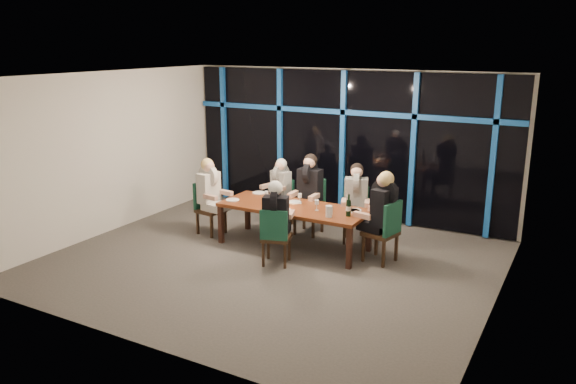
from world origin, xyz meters
name	(u,v)px	position (x,y,z in m)	size (l,w,h in m)	color
room	(269,140)	(0.00, 0.00, 2.02)	(7.04, 7.00, 3.02)	#534E49
window_wall	(344,142)	(0.01, 2.93, 1.55)	(6.86, 0.43, 2.94)	black
dining_table	(294,210)	(0.00, 0.80, 0.68)	(2.60, 1.00, 0.75)	brown
chair_far_left	(282,199)	(-0.82, 1.87, 0.50)	(0.51, 0.51, 0.90)	#311D10
chair_far_mid	(311,203)	(-0.09, 1.67, 0.58)	(0.48, 0.48, 1.04)	#311D10
chair_far_right	(356,211)	(0.81, 1.66, 0.55)	(0.58, 0.58, 0.98)	#311D10
chair_end_left	(208,205)	(-1.78, 0.70, 0.55)	(0.52, 0.52, 0.98)	#311D10
chair_end_right	(386,229)	(1.65, 0.87, 0.58)	(0.58, 0.58, 1.04)	#311D10
chair_near_mid	(275,234)	(0.15, -0.09, 0.53)	(0.56, 0.56, 0.96)	#311D10
diner_far_left	(280,182)	(-0.84, 1.79, 0.86)	(0.52, 0.61, 0.88)	black
diner_far_mid	(309,183)	(-0.09, 1.58, 0.99)	(0.51, 0.64, 1.01)	black
diner_far_right	(356,192)	(0.84, 1.58, 0.94)	(0.59, 0.67, 0.96)	black
diner_end_left	(210,185)	(-1.70, 0.69, 0.94)	(0.65, 0.53, 0.96)	silver
diner_end_right	(382,203)	(1.57, 0.89, 1.00)	(0.70, 0.58, 1.02)	black
diner_near_mid	(276,210)	(0.12, -0.01, 0.92)	(0.56, 0.65, 0.93)	black
plate_far_left	(259,193)	(-0.98, 1.25, 0.76)	(0.24, 0.24, 0.01)	white
plate_far_mid	(295,202)	(-0.09, 1.01, 0.76)	(0.24, 0.24, 0.01)	white
plate_far_right	(354,210)	(1.03, 1.05, 0.76)	(0.24, 0.24, 0.01)	white
plate_end_left	(233,200)	(-1.14, 0.60, 0.76)	(0.24, 0.24, 0.01)	white
plate_end_right	(353,211)	(1.02, 1.02, 0.76)	(0.24, 0.24, 0.01)	white
plate_near_mid	(284,209)	(-0.04, 0.52, 0.76)	(0.24, 0.24, 0.01)	white
wine_bottle	(349,208)	(1.06, 0.72, 0.89)	(0.08, 0.08, 0.37)	black
water_pitcher	(329,211)	(0.80, 0.52, 0.85)	(0.12, 0.10, 0.19)	silver
tea_light	(285,207)	(-0.09, 0.64, 0.77)	(0.05, 0.05, 0.03)	#F69649
wine_glass_a	(278,199)	(-0.22, 0.64, 0.89)	(0.08, 0.08, 0.20)	silver
wine_glass_b	(300,196)	(0.02, 1.00, 0.88)	(0.07, 0.07, 0.18)	silver
wine_glass_c	(317,203)	(0.46, 0.76, 0.88)	(0.07, 0.07, 0.18)	white
wine_glass_d	(267,194)	(-0.61, 0.91, 0.87)	(0.06, 0.06, 0.16)	white
wine_glass_e	(349,204)	(0.98, 0.95, 0.88)	(0.07, 0.07, 0.18)	silver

